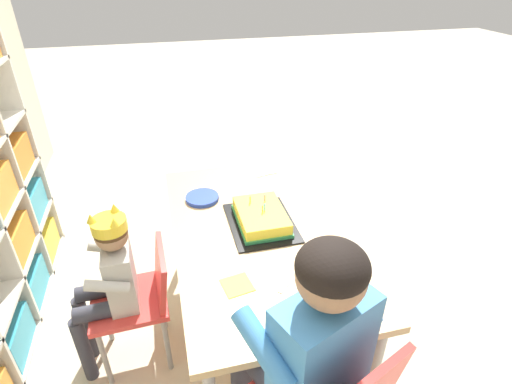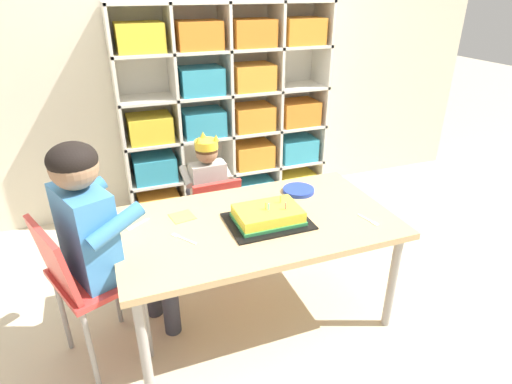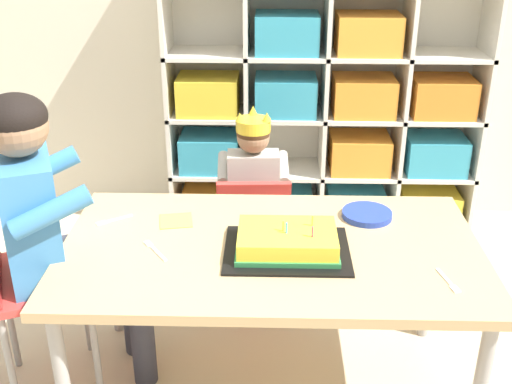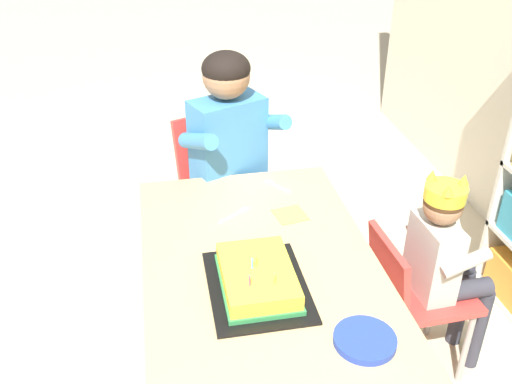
# 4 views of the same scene
# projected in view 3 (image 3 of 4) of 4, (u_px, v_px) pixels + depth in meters

# --- Properties ---
(storage_cubby_shelf) EXTENTS (1.54, 0.30, 1.52)m
(storage_cubby_shelf) POSITION_uv_depth(u_px,v_px,m) (325.00, 93.00, 3.11)
(storage_cubby_shelf) COLOR silver
(storage_cubby_shelf) RESTS_ON ground
(activity_table) EXTENTS (1.34, 0.76, 0.58)m
(activity_table) POSITION_uv_depth(u_px,v_px,m) (270.00, 259.00, 2.05)
(activity_table) COLOR tan
(activity_table) RESTS_ON ground
(classroom_chair_blue) EXTENTS (0.33, 0.36, 0.61)m
(classroom_chair_blue) POSITION_uv_depth(u_px,v_px,m) (253.00, 223.00, 2.62)
(classroom_chair_blue) COLOR red
(classroom_chair_blue) RESTS_ON ground
(child_with_crown) EXTENTS (0.30, 0.31, 0.84)m
(child_with_crown) POSITION_uv_depth(u_px,v_px,m) (252.00, 179.00, 2.65)
(child_with_crown) COLOR #B2ADA3
(child_with_crown) RESTS_ON ground
(classroom_chair_adult_side) EXTENTS (0.46, 0.47, 0.76)m
(classroom_chair_adult_side) POSITION_uv_depth(u_px,v_px,m) (21.00, 274.00, 2.07)
(classroom_chair_adult_side) COLOR red
(classroom_chair_adult_side) RESTS_ON ground
(adult_helper_seated) EXTENTS (0.49, 0.47, 1.08)m
(adult_helper_seated) POSITION_uv_depth(u_px,v_px,m) (51.00, 215.00, 2.02)
(adult_helper_seated) COLOR #3D7FBC
(adult_helper_seated) RESTS_ON ground
(birthday_cake_on_tray) EXTENTS (0.39, 0.30, 0.11)m
(birthday_cake_on_tray) POSITION_uv_depth(u_px,v_px,m) (286.00, 243.00, 1.98)
(birthday_cake_on_tray) COLOR black
(birthday_cake_on_tray) RESTS_ON activity_table
(paper_plate_stack) EXTENTS (0.17, 0.17, 0.02)m
(paper_plate_stack) POSITION_uv_depth(u_px,v_px,m) (366.00, 214.00, 2.20)
(paper_plate_stack) COLOR #233DA3
(paper_plate_stack) RESTS_ON activity_table
(paper_napkin_square) EXTENTS (0.13, 0.13, 0.00)m
(paper_napkin_square) POSITION_uv_depth(u_px,v_px,m) (175.00, 221.00, 2.18)
(paper_napkin_square) COLOR #F4DB4C
(paper_napkin_square) RESTS_ON activity_table
(fork_at_table_front_edge) EXTENTS (0.05, 0.13, 0.00)m
(fork_at_table_front_edge) POSITION_uv_depth(u_px,v_px,m) (448.00, 282.00, 1.83)
(fork_at_table_front_edge) COLOR white
(fork_at_table_front_edge) RESTS_ON activity_table
(fork_beside_plate_stack) EXTENTS (0.10, 0.13, 0.00)m
(fork_beside_plate_stack) POSITION_uv_depth(u_px,v_px,m) (153.00, 249.00, 2.00)
(fork_beside_plate_stack) COLOR white
(fork_beside_plate_stack) RESTS_ON activity_table
(fork_near_child_seat) EXTENTS (0.12, 0.08, 0.00)m
(fork_near_child_seat) POSITION_uv_depth(u_px,v_px,m) (111.00, 220.00, 2.18)
(fork_near_child_seat) COLOR white
(fork_near_child_seat) RESTS_ON activity_table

